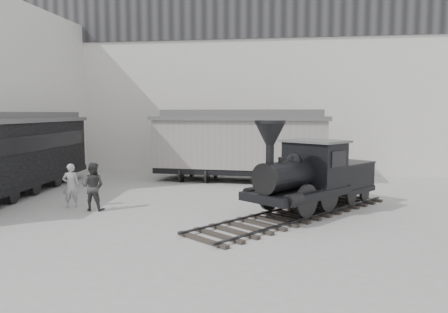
# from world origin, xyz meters

# --- Properties ---
(ground) EXTENTS (90.00, 90.00, 0.00)m
(ground) POSITION_xyz_m (0.00, 0.00, 0.00)
(ground) COLOR #9E9E9B
(north_wall) EXTENTS (34.00, 2.51, 11.00)m
(north_wall) POSITION_xyz_m (0.00, 14.98, 5.55)
(north_wall) COLOR silver
(north_wall) RESTS_ON ground
(locomotive) EXTENTS (7.41, 8.70, 3.33)m
(locomotive) POSITION_xyz_m (2.41, 3.70, 1.23)
(locomotive) COLOR black
(locomotive) RESTS_ON ground
(boxcar) EXTENTS (9.54, 3.60, 3.83)m
(boxcar) POSITION_xyz_m (-0.83, 10.73, 2.01)
(boxcar) COLOR black
(boxcar) RESTS_ON ground
(passenger_coach) EXTENTS (3.74, 12.97, 3.42)m
(passenger_coach) POSITION_xyz_m (-10.44, 4.96, 1.89)
(passenger_coach) COLOR black
(passenger_coach) RESTS_ON ground
(visitor_a) EXTENTS (0.74, 0.65, 1.71)m
(visitor_a) POSITION_xyz_m (-6.67, 3.33, 0.86)
(visitor_a) COLOR #AEAEAE
(visitor_a) RESTS_ON ground
(visitor_b) EXTENTS (0.89, 0.70, 1.81)m
(visitor_b) POSITION_xyz_m (-5.61, 2.96, 0.90)
(visitor_b) COLOR #363636
(visitor_b) RESTS_ON ground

